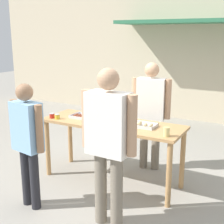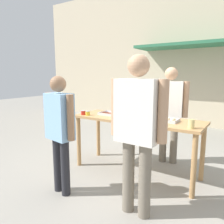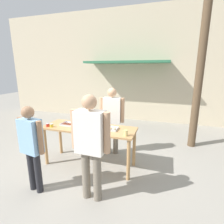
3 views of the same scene
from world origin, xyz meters
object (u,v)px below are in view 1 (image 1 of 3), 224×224
object	(u,v)px
person_customer_with_cup	(108,136)
person_server_behind_table	(151,107)
condiment_jar_mustard	(52,116)
food_tray_buns	(142,125)
condiment_jar_ketchup	(57,117)
food_tray_sausages	(85,117)
person_customer_holding_hotdog	(27,136)
beer_cup	(166,132)

from	to	relation	value
person_customer_with_cup	person_server_behind_table	bearing A→B (deg)	-82.17
condiment_jar_mustard	person_server_behind_table	world-z (taller)	person_server_behind_table
food_tray_buns	condiment_jar_ketchup	xyz separation A→B (m)	(-1.24, -0.26, 0.01)
food_tray_sausages	food_tray_buns	size ratio (longest dim) A/B	1.08
person_customer_with_cup	person_customer_holding_hotdog	bearing A→B (deg)	8.90
food_tray_buns	person_customer_holding_hotdog	bearing A→B (deg)	-131.94
condiment_jar_ketchup	person_customer_with_cup	bearing A→B (deg)	-29.55
condiment_jar_mustard	person_customer_holding_hotdog	world-z (taller)	person_customer_holding_hotdog
food_tray_sausages	person_customer_with_cup	world-z (taller)	person_customer_with_cup
food_tray_buns	person_customer_with_cup	distance (m)	1.00
condiment_jar_mustard	food_tray_buns	bearing A→B (deg)	10.73
food_tray_buns	person_server_behind_table	xyz separation A→B (m)	(-0.15, 0.68, 0.09)
person_server_behind_table	condiment_jar_mustard	bearing A→B (deg)	-152.12
beer_cup	condiment_jar_ketchup	bearing A→B (deg)	-179.75
beer_cup	person_server_behind_table	bearing A→B (deg)	122.09
beer_cup	person_server_behind_table	size ratio (longest dim) A/B	0.07
person_customer_with_cup	food_tray_sausages	bearing A→B (deg)	-44.24
person_server_behind_table	person_customer_holding_hotdog	xyz separation A→B (m)	(-0.86, -1.80, -0.08)
food_tray_sausages	person_customer_holding_hotdog	bearing A→B (deg)	-94.52
food_tray_buns	person_customer_holding_hotdog	xyz separation A→B (m)	(-1.01, -1.12, 0.01)
condiment_jar_mustard	person_customer_with_cup	xyz separation A→B (m)	(1.38, -0.73, 0.12)
beer_cup	person_customer_holding_hotdog	world-z (taller)	person_customer_holding_hotdog
person_server_behind_table	food_tray_buns	bearing A→B (deg)	-87.85
food_tray_buns	condiment_jar_ketchup	bearing A→B (deg)	-168.23
food_tray_sausages	person_server_behind_table	size ratio (longest dim) A/B	0.24
person_customer_holding_hotdog	food_tray_buns	bearing A→B (deg)	-122.35
condiment_jar_mustard	condiment_jar_ketchup	distance (m)	0.10
food_tray_sausages	person_customer_holding_hotdog	size ratio (longest dim) A/B	0.26
condiment_jar_ketchup	person_server_behind_table	bearing A→B (deg)	40.61
person_customer_holding_hotdog	food_tray_sausages	bearing A→B (deg)	-84.92
condiment_jar_ketchup	person_customer_holding_hotdog	distance (m)	0.89
condiment_jar_mustard	food_tray_sausages	bearing A→B (deg)	30.58
food_tray_sausages	person_customer_holding_hotdog	distance (m)	1.12
food_tray_sausages	condiment_jar_ketchup	xyz separation A→B (m)	(-0.32, -0.26, 0.02)
beer_cup	person_customer_holding_hotdog	size ratio (longest dim) A/B	0.07
beer_cup	person_customer_with_cup	distance (m)	0.84
food_tray_sausages	beer_cup	bearing A→B (deg)	-10.36
person_server_behind_table	person_customer_holding_hotdog	size ratio (longest dim) A/B	1.09
food_tray_sausages	person_customer_holding_hotdog	xyz separation A→B (m)	(-0.09, -1.12, 0.02)
person_customer_holding_hotdog	person_customer_with_cup	bearing A→B (deg)	-162.98
beer_cup	condiment_jar_mustard	bearing A→B (deg)	-179.89
person_customer_with_cup	condiment_jar_ketchup	bearing A→B (deg)	-28.08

